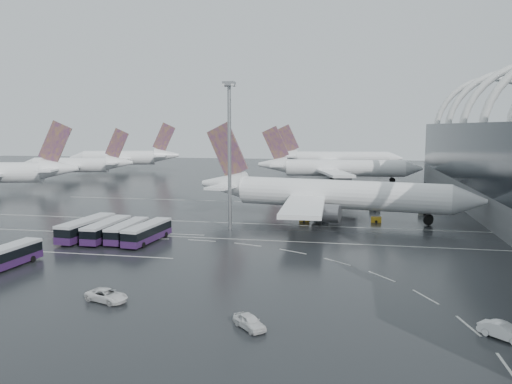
% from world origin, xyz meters
% --- Properties ---
extents(ground, '(420.00, 420.00, 0.00)m').
position_xyz_m(ground, '(0.00, 0.00, 0.00)').
color(ground, black).
rests_on(ground, ground).
extents(lane_marking_near, '(120.00, 0.25, 0.01)m').
position_xyz_m(lane_marking_near, '(0.00, -2.00, 0.01)').
color(lane_marking_near, silver).
rests_on(lane_marking_near, ground).
extents(lane_marking_mid, '(120.00, 0.25, 0.01)m').
position_xyz_m(lane_marking_mid, '(0.00, 12.00, 0.01)').
color(lane_marking_mid, silver).
rests_on(lane_marking_mid, ground).
extents(lane_marking_far, '(120.00, 0.25, 0.01)m').
position_xyz_m(lane_marking_far, '(0.00, 40.00, 0.01)').
color(lane_marking_far, silver).
rests_on(lane_marking_far, ground).
extents(bus_bay_line_south, '(28.00, 0.25, 0.01)m').
position_xyz_m(bus_bay_line_south, '(-24.00, -16.00, 0.01)').
color(bus_bay_line_south, silver).
rests_on(bus_bay_line_south, ground).
extents(bus_bay_line_north, '(28.00, 0.25, 0.01)m').
position_xyz_m(bus_bay_line_north, '(-24.00, 0.00, 0.01)').
color(bus_bay_line_north, silver).
rests_on(bus_bay_line_north, ground).
extents(airliner_main, '(59.58, 51.55, 20.23)m').
position_xyz_m(airliner_main, '(10.39, 20.46, 5.07)').
color(airliner_main, white).
rests_on(airliner_main, ground).
extents(airliner_gate_b, '(55.92, 50.20, 19.42)m').
position_xyz_m(airliner_gate_b, '(10.54, 89.18, 4.86)').
color(airliner_gate_b, white).
rests_on(airliner_gate_b, ground).
extents(airliner_gate_c, '(56.55, 51.73, 20.14)m').
position_xyz_m(airliner_gate_c, '(8.79, 139.12, 5.04)').
color(airliner_gate_c, white).
rests_on(airliner_gate_c, ground).
extents(jet_remote_west, '(47.87, 38.84, 21.02)m').
position_xyz_m(jet_remote_west, '(-88.03, 48.24, 5.43)').
color(jet_remote_west, white).
rests_on(jet_remote_west, ground).
extents(jet_remote_mid, '(42.85, 34.66, 18.66)m').
position_xyz_m(jet_remote_mid, '(-84.95, 87.22, 4.82)').
color(jet_remote_mid, white).
rests_on(jet_remote_mid, ground).
extents(jet_remote_far, '(47.88, 38.81, 20.95)m').
position_xyz_m(jet_remote_far, '(-82.15, 122.57, 5.41)').
color(jet_remote_far, white).
rests_on(jet_remote_far, ground).
extents(bus_row_near_a, '(4.18, 13.90, 3.37)m').
position_xyz_m(bus_row_near_a, '(-29.20, -6.22, 1.85)').
color(bus_row_near_a, '#2D143F').
rests_on(bus_row_near_a, ground).
extents(bus_row_near_b, '(3.20, 12.85, 3.15)m').
position_xyz_m(bus_row_near_b, '(-25.37, -6.33, 1.73)').
color(bus_row_near_b, '#2D143F').
rests_on(bus_row_near_b, ground).
extents(bus_row_near_c, '(2.97, 12.03, 2.95)m').
position_xyz_m(bus_row_near_c, '(-21.80, -5.97, 1.62)').
color(bus_row_near_c, '#2D143F').
rests_on(bus_row_near_c, ground).
extents(bus_row_near_d, '(3.98, 12.76, 3.09)m').
position_xyz_m(bus_row_near_d, '(-17.81, -6.79, 1.70)').
color(bus_row_near_d, '#2D143F').
rests_on(bus_row_near_d, ground).
extents(bus_row_far_a, '(3.74, 12.48, 3.03)m').
position_xyz_m(bus_row_far_a, '(-30.53, -25.52, 1.66)').
color(bus_row_far_a, '#2D143F').
rests_on(bus_row_far_a, ground).
extents(van_curve_a, '(5.43, 3.69, 1.38)m').
position_xyz_m(van_curve_a, '(-10.90, -34.55, 0.69)').
color(van_curve_a, silver).
rests_on(van_curve_a, ground).
extents(van_curve_b, '(4.03, 4.09, 1.40)m').
position_xyz_m(van_curve_b, '(6.08, -38.93, 0.70)').
color(van_curve_b, silver).
rests_on(van_curve_b, ground).
extents(van_curve_c, '(4.35, 4.16, 1.47)m').
position_xyz_m(van_curve_c, '(29.29, -36.97, 0.74)').
color(van_curve_c, silver).
rests_on(van_curve_c, ground).
extents(floodlight_mast, '(2.09, 2.09, 27.26)m').
position_xyz_m(floodlight_mast, '(-6.76, 6.01, 17.15)').
color(floodlight_mast, gray).
rests_on(floodlight_mast, ground).
extents(gse_cart_belly_a, '(2.01, 1.19, 1.10)m').
position_xyz_m(gse_cart_belly_a, '(20.61, 18.13, 0.55)').
color(gse_cart_belly_a, gold).
rests_on(gse_cart_belly_a, ground).
extents(gse_cart_belly_b, '(2.44, 1.44, 1.33)m').
position_xyz_m(gse_cart_belly_b, '(20.99, 32.43, 0.66)').
color(gse_cart_belly_b, slate).
rests_on(gse_cart_belly_b, ground).
extents(gse_cart_belly_c, '(2.01, 1.19, 1.10)m').
position_xyz_m(gse_cart_belly_c, '(6.26, 16.64, 0.55)').
color(gse_cart_belly_c, gold).
rests_on(gse_cart_belly_c, ground).
extents(gse_cart_belly_d, '(2.51, 1.48, 1.37)m').
position_xyz_m(gse_cart_belly_d, '(31.34, 28.50, 0.68)').
color(gse_cart_belly_d, slate).
rests_on(gse_cart_belly_d, ground).
extents(gse_cart_belly_e, '(1.97, 1.17, 1.08)m').
position_xyz_m(gse_cart_belly_e, '(11.99, 34.74, 0.54)').
color(gse_cart_belly_e, gold).
rests_on(gse_cart_belly_e, ground).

